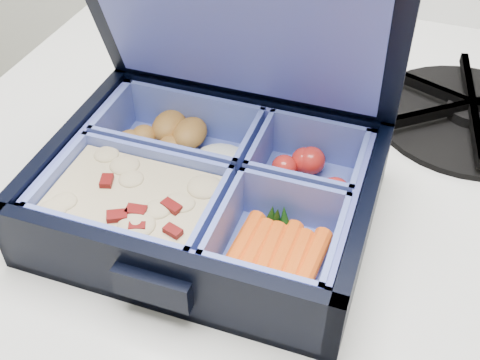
% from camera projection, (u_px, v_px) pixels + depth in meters
% --- Properties ---
extents(bento_box, '(0.26, 0.20, 0.06)m').
position_uv_depth(bento_box, '(209.00, 190.00, 0.48)').
color(bento_box, black).
rests_on(bento_box, stove).
extents(burner_grate, '(0.24, 0.24, 0.03)m').
position_uv_depth(burner_grate, '(470.00, 109.00, 0.59)').
color(burner_grate, black).
rests_on(burner_grate, stove).
extents(burner_grate_rear, '(0.23, 0.23, 0.02)m').
position_uv_depth(burner_grate_rear, '(209.00, 11.00, 0.75)').
color(burner_grate_rear, black).
rests_on(burner_grate_rear, stove).
extents(fork, '(0.10, 0.16, 0.01)m').
position_uv_depth(fork, '(345.00, 123.00, 0.59)').
color(fork, silver).
rests_on(fork, stove).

